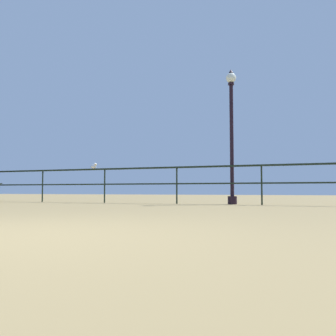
% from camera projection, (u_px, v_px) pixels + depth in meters
% --- Properties ---
extents(pier_railing, '(21.10, 0.05, 1.05)m').
position_uv_depth(pier_railing, '(217.00, 175.00, 9.93)').
color(pier_railing, black).
rests_on(pier_railing, ground_plane).
extents(lamppost_center, '(0.28, 0.28, 3.74)m').
position_uv_depth(lamppost_center, '(232.00, 129.00, 10.06)').
color(lamppost_center, black).
rests_on(lamppost_center, ground_plane).
extents(seagull_on_rail, '(0.33, 0.24, 0.17)m').
position_uv_depth(seagull_on_rail, '(94.00, 166.00, 11.33)').
color(seagull_on_rail, silver).
rests_on(seagull_on_rail, pier_railing).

